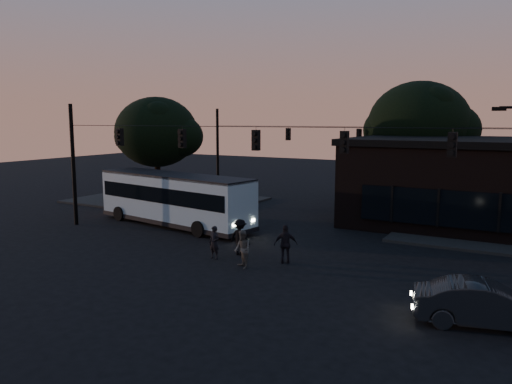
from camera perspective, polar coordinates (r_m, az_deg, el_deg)
The scene contains 13 objects.
ground at distance 21.97m, azimuth -5.21°, elevation -9.09°, with size 120.00×120.00×0.00m, color black.
sidewalk_far_left at distance 41.13m, azimuth -10.18°, elevation -0.90°, with size 14.00×10.00×0.15m, color black.
building at distance 33.54m, azimuth 24.17°, elevation 0.98°, with size 15.40×10.41×5.40m.
tree_behind at distance 40.02m, azimuth 18.12°, elevation 7.37°, with size 7.60×7.60×9.43m.
tree_left at distance 39.86m, azimuth -11.30°, elevation 6.72°, with size 6.40×6.40×8.30m.
signal_rig_near at distance 24.45m, azimuth 0.00°, elevation 3.36°, with size 26.24×0.30×7.50m.
signal_rig_far at distance 39.16m, azimuth 11.64°, elevation 4.69°, with size 26.24×0.30×7.50m.
bus at distance 31.29m, azimuth -9.32°, elevation -0.55°, with size 11.67×4.48×3.21m.
car at distance 17.83m, azimuth 24.74°, elevation -11.58°, with size 1.53×4.38×1.44m, color black.
pedestrian_a at distance 23.74m, azimuth -4.79°, elevation -5.79°, with size 0.57×0.38×1.57m, color black.
pedestrian_b at distance 22.23m, azimuth -1.56°, elevation -6.56°, with size 0.83×0.65×1.70m, color #4A4843.
pedestrian_c at distance 22.93m, azimuth 3.43°, elevation -5.97°, with size 1.06×0.44×1.82m, color black.
pedestrian_d at distance 24.33m, azimuth -1.84°, elevation -5.18°, with size 1.14×0.66×1.77m, color black.
Camera 1 is at (11.99, -17.21, 6.55)m, focal length 35.00 mm.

